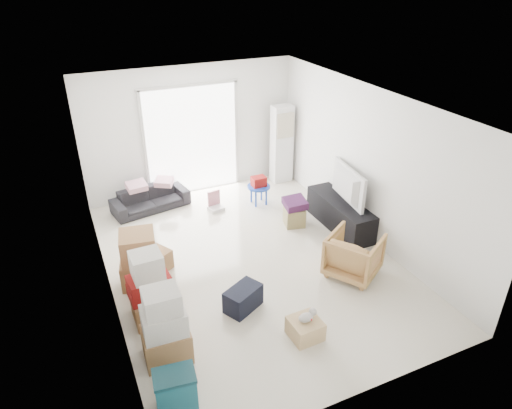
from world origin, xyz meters
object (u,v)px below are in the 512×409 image
Objects in this scene: armchair at (354,253)px; kids_table at (259,185)px; tv_console at (340,214)px; storage_bins at (176,391)px; wood_crate at (305,329)px; ac_tower at (282,144)px; sofa at (150,196)px; ottoman at (294,216)px; television at (342,198)px.

armchair is 1.30× the size of kids_table.
tv_console is 4.70m from storage_bins.
wood_crate is at bearing -105.46° from kids_table.
armchair is at bearing -99.12° from ac_tower.
storage_bins is at bearing -109.82° from sofa.
sofa is 2.86× the size of storage_bins.
ottoman is at bearing -28.99° from armchair.
ac_tower reaches higher than armchair.
storage_bins is 5.04m from kids_table.
armchair reaches higher than wood_crate.
ottoman is at bearing 64.19° from wood_crate.
tv_console is at bearing 0.00° from television.
wood_crate is at bearing -113.40° from ac_tower.
kids_table is at bearing 74.54° from wood_crate.
armchair reaches higher than storage_bins.
ac_tower is 3.10m from sofa.
tv_console is at bearing -56.11° from kids_table.
sofa is at bearing 144.76° from tv_console.
wood_crate is (1.06, -4.43, -0.16)m from sofa.
television is 3.80m from sofa.
wood_crate is (1.87, 0.38, -0.13)m from storage_bins.
wood_crate is (-1.98, -4.58, -0.74)m from ac_tower.
kids_table reaches higher than sofa.
tv_console is 1.43× the size of television.
ac_tower is 2.89× the size of kids_table.
tv_console reaches higher than storage_bins.
tv_console is 1.49m from armchair.
armchair is (-0.64, -1.33, -0.23)m from television.
storage_bins is 0.88× the size of kids_table.
kids_table is at bearing 103.42° from ottoman.
ottoman is (-0.69, -1.92, -0.69)m from ac_tower.
ottoman is (3.16, 3.04, -0.09)m from storage_bins.
kids_table is at bearing -138.28° from ac_tower.
sofa reaches higher than storage_bins.
television is 1.45× the size of armchair.
armchair is 1.77m from ottoman.
storage_bins is at bearing -127.80° from ac_tower.
storage_bins is (-3.90, -2.63, -0.35)m from television.
ac_tower is at bearing -7.50° from sofa.
television is at bearing 0.00° from tv_console.
armchair is 1.68m from wood_crate.
storage_bins is 1.32× the size of wood_crate.
ac_tower reaches higher than ottoman.
ac_tower is at bearing 66.60° from wood_crate.
sofa is at bearing 80.50° from storage_bins.
kids_table is (-0.95, -0.85, -0.45)m from ac_tower.
wood_crate is at bearing 90.67° from armchair.
tv_console is 3.05× the size of storage_bins.
ac_tower is at bearing 91.23° from tv_console.
tv_console is 3.79m from sofa.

